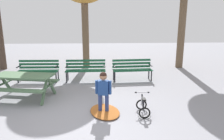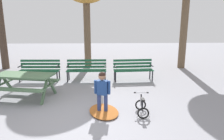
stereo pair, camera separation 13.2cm
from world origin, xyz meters
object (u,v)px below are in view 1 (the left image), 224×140
Objects in this scene: park_bench_far_left at (38,69)px; park_bench_right at (132,68)px; park_bench_left at (86,68)px; picnic_table at (24,80)px; kids_bicycle at (143,107)px; child_standing at (103,89)px.

park_bench_right is at bearing -0.79° from park_bench_far_left.
park_bench_left is 1.89m from park_bench_right.
picnic_table is 1.24× the size of park_bench_right.
picnic_table is at bearing -86.80° from park_bench_far_left.
kids_bicycle is (-0.20, -3.21, -0.31)m from park_bench_right.
park_bench_left is at bearing 117.65° from kids_bicycle.
park_bench_far_left is at bearing 129.27° from child_standing.
park_bench_right is (3.79, -0.05, 0.00)m from park_bench_far_left.
park_bench_left reaches higher than picnic_table.
kids_bicycle is (3.49, -1.35, -0.39)m from picnic_table.
picnic_table is at bearing -153.17° from park_bench_right.
picnic_table is at bearing 158.86° from kids_bicycle.
picnic_table is 4.13m from park_bench_right.
child_standing reaches higher than park_bench_far_left.
child_standing is (2.46, -1.22, 0.07)m from picnic_table.
park_bench_far_left is 0.99× the size of park_bench_right.
park_bench_right is at bearing 26.83° from picnic_table.
picnic_table is 1.79× the size of child_standing.
park_bench_far_left is 1.90m from park_bench_left.
picnic_table is 1.25× the size of park_bench_far_left.
park_bench_far_left is at bearing 93.20° from picnic_table.
park_bench_far_left is (-0.11, 1.92, -0.08)m from picnic_table.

